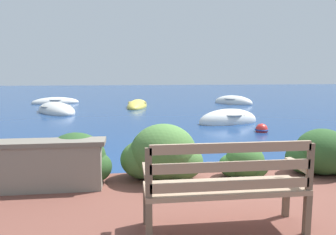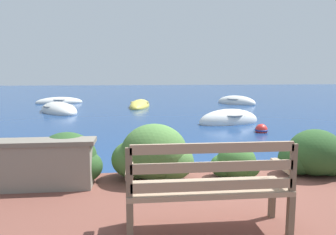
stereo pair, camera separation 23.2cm
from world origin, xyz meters
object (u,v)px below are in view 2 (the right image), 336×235
at_px(rowboat_mid, 59,111).
at_px(rowboat_far, 140,106).
at_px(rowboat_outer, 236,103).
at_px(park_bench, 209,184).
at_px(rowboat_nearest, 229,121).
at_px(mooring_buoy, 261,130).
at_px(rowboat_distant, 59,102).

relative_size(rowboat_mid, rowboat_far, 1.03).
bearing_deg(rowboat_outer, rowboat_mid, 66.42).
height_order(park_bench, rowboat_far, park_bench).
distance_m(park_bench, rowboat_nearest, 8.47).
bearing_deg(rowboat_nearest, rowboat_mid, 133.61).
distance_m(rowboat_nearest, rowboat_outer, 7.20).
relative_size(rowboat_nearest, rowboat_mid, 0.75).
height_order(park_bench, mooring_buoy, park_bench).
xyz_separation_m(rowboat_mid, mooring_buoy, (7.09, -5.65, -0.00)).
height_order(rowboat_distant, mooring_buoy, rowboat_distant).
height_order(rowboat_outer, mooring_buoy, rowboat_outer).
bearing_deg(rowboat_nearest, rowboat_far, 101.33).
bearing_deg(rowboat_distant, mooring_buoy, 116.78).
xyz_separation_m(rowboat_mid, rowboat_distant, (-0.91, 4.30, -0.01)).
bearing_deg(rowboat_distant, rowboat_mid, 89.98).
height_order(rowboat_far, rowboat_outer, rowboat_outer).
xyz_separation_m(park_bench, mooring_buoy, (3.05, 6.27, -0.64)).
xyz_separation_m(rowboat_nearest, rowboat_outer, (2.43, 6.78, -0.00)).
height_order(rowboat_far, mooring_buoy, rowboat_far).
bearing_deg(rowboat_outer, rowboat_nearest, 118.94).
distance_m(park_bench, rowboat_distant, 16.97).
xyz_separation_m(rowboat_nearest, mooring_buoy, (0.47, -1.77, -0.01)).
bearing_deg(rowboat_mid, rowboat_nearest, -150.32).
height_order(park_bench, rowboat_outer, park_bench).
relative_size(rowboat_mid, rowboat_outer, 1.34).
distance_m(rowboat_nearest, rowboat_far, 6.52).
distance_m(rowboat_mid, rowboat_far, 4.10).
bearing_deg(rowboat_far, park_bench, 10.84).
bearing_deg(park_bench, rowboat_far, 84.88).
relative_size(rowboat_mid, rowboat_distant, 1.20).
height_order(rowboat_nearest, mooring_buoy, rowboat_nearest).
distance_m(rowboat_far, mooring_buoy, 8.32).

